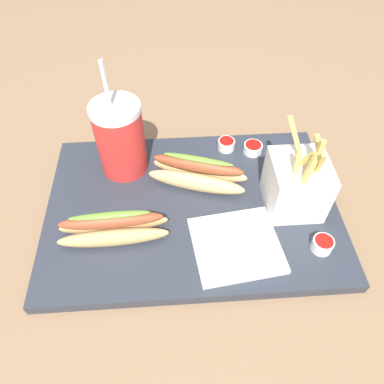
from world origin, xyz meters
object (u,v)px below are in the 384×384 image
Objects in this scene: hot_dog_2 at (113,228)px; napkin_stack at (236,245)px; ketchup_cup_3 at (226,144)px; ketchup_cup_1 at (253,148)px; hot_dog_1 at (198,173)px; fries_basket at (296,184)px; ketchup_cup_2 at (323,244)px; soda_cup at (120,138)px.

hot_dog_2 is 0.19m from napkin_stack.
ketchup_cup_1 is at bearing 165.55° from ketchup_cup_3.
fries_basket is at bearing 159.49° from hot_dog_1.
fries_basket reaches higher than napkin_stack.
ketchup_cup_1 is at bearing -72.83° from ketchup_cup_2.
hot_dog_2 is at bearing 35.32° from ketchup_cup_1.
ketchup_cup_2 is (-0.18, 0.15, -0.01)m from hot_dog_1.
fries_basket is at bearing 108.12° from ketchup_cup_1.
ketchup_cup_2 is 0.26m from ketchup_cup_3.
ketchup_cup_1 is 1.10× the size of ketchup_cup_2.
soda_cup is 6.65× the size of ketchup_cup_3.
fries_basket reaches higher than hot_dog_2.
hot_dog_2 is at bearing -7.75° from ketchup_cup_2.
fries_basket is 0.16m from hot_dog_1.
hot_dog_1 is at bearing 33.09° from ketchup_cup_1.
fries_basket is 4.87× the size of ketchup_cup_2.
soda_cup is at bearing -20.87° from hot_dog_1.
fries_basket is 0.14m from napkin_stack.
soda_cup is 0.26m from napkin_stack.
soda_cup is 0.25m from ketchup_cup_1.
fries_basket is 0.91× the size of hot_dog_2.
ketchup_cup_2 is at bearing 172.25° from hot_dog_2.
ketchup_cup_3 is 0.25× the size of napkin_stack.
soda_cup reaches higher than ketchup_cup_2.
napkin_stack is at bearing 133.84° from soda_cup.
hot_dog_2 is 1.32× the size of napkin_stack.
ketchup_cup_1 is 0.23m from ketchup_cup_2.
ketchup_cup_3 is (-0.06, -0.08, -0.01)m from hot_dog_1.
hot_dog_2 is 4.87× the size of ketchup_cup_1.
ketchup_cup_3 reaches higher than ketchup_cup_1.
ketchup_cup_3 is at bearing -14.45° from ketchup_cup_1.
hot_dog_2 reaches higher than ketchup_cup_1.
ketchup_cup_2 reaches higher than napkin_stack.
fries_basket is 0.10m from ketchup_cup_2.
ketchup_cup_2 is at bearing 116.75° from ketchup_cup_3.
napkin_stack is (0.10, 0.08, -0.04)m from fries_basket.
soda_cup is 1.24× the size of hot_dog_2.
ketchup_cup_3 is at bearing -57.19° from fries_basket.
napkin_stack is (0.13, -0.01, -0.01)m from ketchup_cup_2.
hot_dog_2 is 0.32m from ketchup_cup_2.
hot_dog_1 is at bearing -20.51° from fries_basket.
ketchup_cup_1 is at bearing -146.91° from hot_dog_1.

